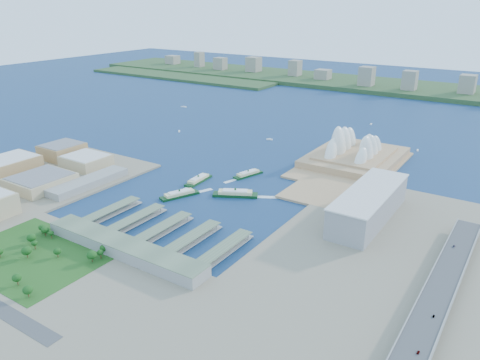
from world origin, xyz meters
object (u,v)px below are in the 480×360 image
Objects in this scene: car_b at (434,316)px; car_c at (454,246)px; toaster_building at (369,205)px; ferry_b at (248,173)px; ferry_a at (198,178)px; ferry_d at (235,192)px; opera_house at (356,143)px; ferry_c at (179,193)px; car_a at (418,352)px.

car_c is at bearing -86.37° from car_b.
car_c is (101.00, -40.36, -4.94)m from toaster_building.
toaster_building is 3.16× the size of ferry_b.
ferry_d reaches higher than ferry_a.
opera_house is 262.24m from ferry_a.
ferry_d is at bearing -53.69° from ferry_b.
car_c is (334.36, 25.29, 10.51)m from ferry_c.
car_b is (342.36, -100.72, 10.39)m from ferry_c.
toaster_building is 2.60× the size of ferry_d.
car_a is at bearing -33.78° from ferry_a.
toaster_building is at bearing -110.27° from ferry_d.
car_a is at bearing -179.78° from ferry_c.
opera_house reaches higher than car_b.
ferry_b is at bearing 165.65° from toaster_building.
car_b is at bearing -18.69° from ferry_b.
ferry_b is (-109.23, -149.02, -27.36)m from opera_house.
toaster_building reaches higher than ferry_c.
toaster_building is at bearing 2.15° from ferry_b.
ferry_a is at bearing 174.85° from car_c.
ferry_a is (-245.95, -9.08, -15.53)m from toaster_building.
car_b is at bearing -56.77° from toaster_building.
ferry_b is (-199.23, 50.98, -15.86)m from toaster_building.
ferry_a reaches higher than ferry_b.
car_b is at bearing -86.37° from car_c.
toaster_building is at bearing -1.65° from ferry_a.
ferry_a is at bearing -177.89° from toaster_building.
ferry_d is at bearing -34.13° from car_a.
opera_house is at bearing 114.23° from toaster_building.
toaster_building is at bearing -65.77° from opera_house.
ferry_b is at bearing -40.70° from car_a.
opera_house is 45.96× the size of car_a.
ferry_b is at bearing 163.08° from car_c.
car_b is (0.00, 47.78, -0.08)m from car_a.
car_c is at bearing -51.53° from opera_house.
ferry_d is at bearing -110.25° from opera_house.
ferry_b is at bearing -35.19° from car_b.
car_c is (300.23, -91.34, 10.92)m from ferry_b.
ferry_d is 16.81× the size of car_b.
car_c reaches higher than ferry_b.
toaster_building is (90.00, -200.00, -11.50)m from opera_house.
ferry_c is 74.14m from ferry_d.
ferry_c is at bearing -175.67° from car_c.
ferry_a is 10.82× the size of car_c.
toaster_building reaches higher than ferry_a.
ferry_a is at bearing -53.78° from ferry_c.
opera_house is 186.78m from ferry_b.
toaster_building is 242.91m from ferry_c.
ferry_b is 406.71m from car_a.
toaster_building is 2.95× the size of ferry_a.
car_a is at bearing -64.34° from opera_house.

